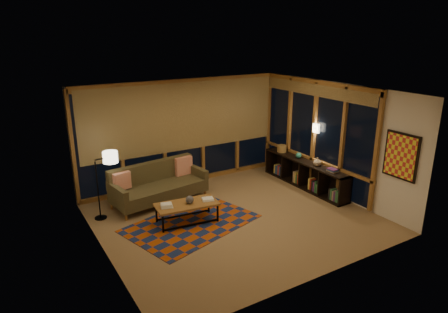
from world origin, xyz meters
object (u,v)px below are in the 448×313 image
sofa (159,184)px  coffee_table (187,213)px  bookshelf (304,174)px  floor_lamp (98,187)px

sofa → coffee_table: size_ratio=1.69×
sofa → coffee_table: (0.09, -1.24, -0.23)m
coffee_table → bookshelf: 3.46m
sofa → coffee_table: sofa is taller
sofa → coffee_table: 1.26m
floor_lamp → sofa: bearing=-2.9°
floor_lamp → bookshelf: (4.95, -0.87, -0.37)m
sofa → floor_lamp: 1.44m
floor_lamp → bookshelf: floor_lamp is taller
coffee_table → floor_lamp: 1.94m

